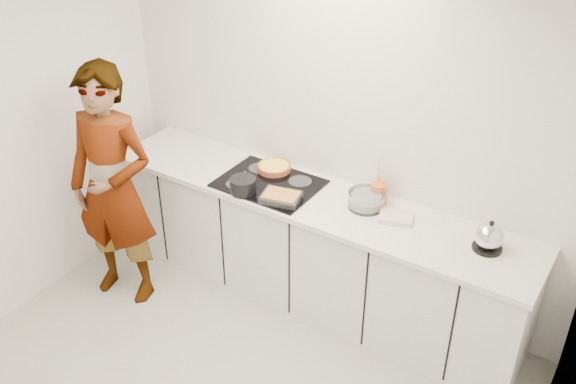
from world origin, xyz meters
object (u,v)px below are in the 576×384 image
Objects in this scene: hob at (269,183)px; tart_dish at (274,167)px; saucepan at (243,185)px; kettle at (489,237)px; mixing_bowl at (366,200)px; baking_dish at (281,197)px; cook at (113,188)px; utensil_crock at (379,193)px.

hob is 2.46× the size of tart_dish.
kettle is at bearing 9.56° from saucepan.
mixing_bowl is at bearing -5.00° from tart_dish.
mixing_bowl is (0.81, 0.31, -0.01)m from saucepan.
saucepan is at bearing -171.21° from baking_dish.
kettle is at bearing 9.73° from baking_dish.
kettle reaches higher than tart_dish.
tart_dish is 0.38m from saucepan.
hob is 0.23m from saucepan.
cook reaches higher than kettle.
hob is 0.26m from baking_dish.
saucepan is at bearing -154.27° from utensil_crock.
saucepan is (-0.01, -0.38, 0.03)m from tart_dish.
kettle is at bearing -9.29° from utensil_crock.
tart_dish is 0.16× the size of cook.
utensil_crock reaches higher than baking_dish.
utensil_crock is at bearing 2.40° from tart_dish.
mixing_bowl is 1.27× the size of kettle.
tart_dish is 0.97× the size of baking_dish.
baking_dish is at bearing 12.72° from cook.
tart_dish is at bearing 33.59° from cook.
mixing_bowl reaches higher than tart_dish.
baking_dish is 2.04× the size of utensil_crock.
baking_dish is at bearing -146.99° from utensil_crock.
tart_dish is 1.18m from cook.
kettle is 2.59m from cook.
tart_dish is at bearing -177.60° from utensil_crock.
tart_dish is 1.28× the size of kettle.
kettle is (1.38, 0.24, 0.05)m from baking_dish.
tart_dish is 0.85m from utensil_crock.
mixing_bowl reaches higher than baking_dish.
saucepan is at bearing -91.59° from tart_dish.
saucepan is 0.95m from utensil_crock.
utensil_crock is at bearing 15.36° from hob.
cook is (-0.82, -0.85, -0.02)m from tart_dish.
cook reaches higher than hob.
baking_dish reaches higher than tart_dish.
mixing_bowl is at bearing -112.90° from utensil_crock.
baking_dish is (0.29, 0.04, -0.02)m from saucepan.
hob is 0.19m from tart_dish.
tart_dish is 1.98× the size of utensil_crock.
kettle is 0.82m from utensil_crock.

